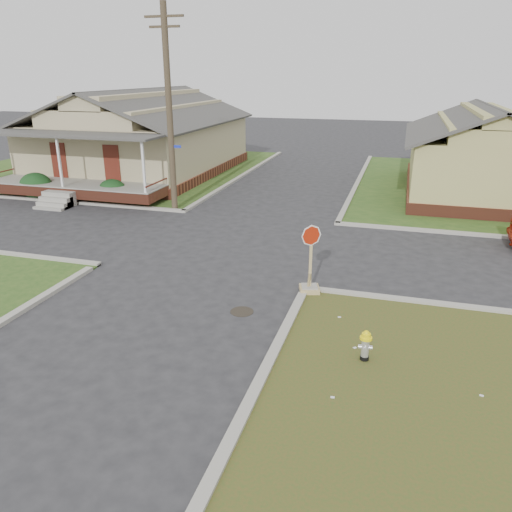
# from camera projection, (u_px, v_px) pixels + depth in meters

# --- Properties ---
(ground) EXTENTS (120.00, 120.00, 0.00)m
(ground) POSITION_uv_depth(u_px,v_px,m) (176.00, 295.00, 14.73)
(ground) COLOR #272729
(ground) RESTS_ON ground
(verge_far_left) EXTENTS (19.00, 19.00, 0.05)m
(verge_far_left) POSITION_uv_depth(u_px,v_px,m) (115.00, 167.00, 34.36)
(verge_far_left) COLOR #2B4D1B
(verge_far_left) RESTS_ON ground
(curbs) EXTENTS (80.00, 40.00, 0.12)m
(curbs) POSITION_uv_depth(u_px,v_px,m) (231.00, 243.00, 19.23)
(curbs) COLOR #A4A194
(curbs) RESTS_ON ground
(manhole) EXTENTS (0.64, 0.64, 0.01)m
(manhole) POSITION_uv_depth(u_px,v_px,m) (242.00, 312.00, 13.70)
(manhole) COLOR black
(manhole) RESTS_ON ground
(corner_house) EXTENTS (10.10, 15.50, 5.30)m
(corner_house) POSITION_uv_depth(u_px,v_px,m) (142.00, 138.00, 31.60)
(corner_house) COLOR brown
(corner_house) RESTS_ON ground
(side_house_yellow) EXTENTS (7.60, 11.60, 4.70)m
(side_house_yellow) POSITION_uv_depth(u_px,v_px,m) (482.00, 153.00, 26.18)
(side_house_yellow) COLOR brown
(side_house_yellow) RESTS_ON ground
(utility_pole) EXTENTS (1.80, 0.28, 9.00)m
(utility_pole) POSITION_uv_depth(u_px,v_px,m) (169.00, 109.00, 22.24)
(utility_pole) COLOR #3C3222
(utility_pole) RESTS_ON ground
(fire_hydrant) EXTENTS (0.28, 0.28, 0.74)m
(fire_hydrant) POSITION_uv_depth(u_px,v_px,m) (366.00, 344.00, 11.19)
(fire_hydrant) COLOR black
(fire_hydrant) RESTS_ON ground
(stop_sign) EXTENTS (0.59, 0.57, 2.07)m
(stop_sign) POSITION_uv_depth(u_px,v_px,m) (310.00, 277.00, 14.71)
(stop_sign) COLOR tan
(stop_sign) RESTS_ON ground
(hedge_left) EXTENTS (1.59, 1.30, 1.21)m
(hedge_left) POSITION_uv_depth(u_px,v_px,m) (36.00, 186.00, 25.86)
(hedge_left) COLOR #133417
(hedge_left) RESTS_ON verge_far_left
(hedge_right) EXTENTS (1.45, 1.18, 1.10)m
(hedge_right) POSITION_uv_depth(u_px,v_px,m) (113.00, 190.00, 25.12)
(hedge_right) COLOR #133417
(hedge_right) RESTS_ON verge_far_left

